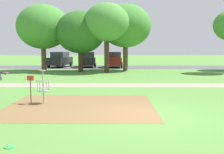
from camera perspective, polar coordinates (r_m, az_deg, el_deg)
name	(u,v)px	position (r m, az deg, el deg)	size (l,w,h in m)	color
ground_plane	(147,115)	(9.31, 7.45, -8.06)	(160.00, 160.00, 0.00)	#518438
dirt_tee_pad	(80,106)	(10.69, -6.74, -6.17)	(5.77, 4.91, 0.01)	brown
disc_golf_basket	(42,85)	(11.38, -14.71, -1.75)	(0.98, 0.58, 1.39)	#9E9EA3
frisbee_far_left	(10,147)	(6.81, -20.86, -13.72)	(0.26, 0.26, 0.02)	green
tree_near_left	(80,32)	(26.21, -6.75, 9.42)	(4.76, 4.76, 5.83)	#422D1E
tree_near_right	(43,27)	(27.64, -14.47, 10.28)	(5.12, 5.12, 6.55)	brown
tree_mid_right	(126,26)	(27.24, 2.92, 10.78)	(5.06, 5.06, 6.64)	brown
tree_far_left	(107,22)	(25.04, -1.15, 11.53)	(4.14, 4.14, 6.42)	#422D1E
parking_lot_strip	(124,67)	(32.53, 2.61, 2.13)	(36.00, 6.00, 0.01)	#4C4C51
parked_car_leftmost	(60,59)	(32.93, -10.99, 3.68)	(2.51, 4.45, 1.84)	black
parked_car_center_left	(87,59)	(32.47, -5.27, 3.73)	(2.31, 4.37, 1.84)	black
parked_car_center_right	(114,60)	(32.04, 0.49, 3.72)	(2.08, 4.26, 1.84)	maroon
gravel_path	(133,85)	(16.63, 4.44, -1.73)	(40.00, 1.81, 0.00)	gray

